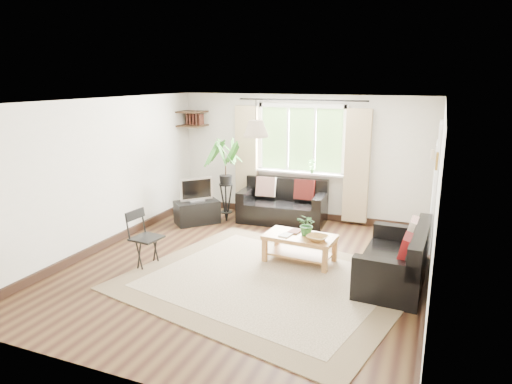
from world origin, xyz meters
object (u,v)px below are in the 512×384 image
at_px(coffee_table, 300,249).
at_px(folding_chair, 147,239).
at_px(sofa_back, 282,203).
at_px(tv_stand, 197,212).
at_px(sofa_right, 394,256).
at_px(palm_stand, 226,181).

distance_m(coffee_table, folding_chair, 2.27).
xyz_separation_m(sofa_back, tv_stand, (-1.48, -0.69, -0.17)).
relative_size(sofa_back, sofa_right, 1.02).
bearing_deg(coffee_table, palm_stand, 142.98).
bearing_deg(tv_stand, palm_stand, -10.49).
distance_m(sofa_right, coffee_table, 1.39).
relative_size(sofa_back, folding_chair, 1.97).
relative_size(sofa_back, tv_stand, 2.03).
distance_m(sofa_right, palm_stand, 3.69).
xyz_separation_m(coffee_table, palm_stand, (-1.91, 1.44, 0.58)).
height_order(sofa_back, tv_stand, sofa_back).
bearing_deg(sofa_back, folding_chair, -116.24).
height_order(tv_stand, folding_chair, folding_chair).
distance_m(sofa_back, folding_chair, 2.99).
height_order(sofa_right, coffee_table, sofa_right).
height_order(coffee_table, palm_stand, palm_stand).
bearing_deg(folding_chair, palm_stand, 2.95).
bearing_deg(palm_stand, sofa_right, -26.37).
distance_m(coffee_table, palm_stand, 2.46).
height_order(tv_stand, palm_stand, palm_stand).
xyz_separation_m(palm_stand, folding_chair, (-0.13, -2.40, -0.38)).
bearing_deg(palm_stand, folding_chair, -93.15).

